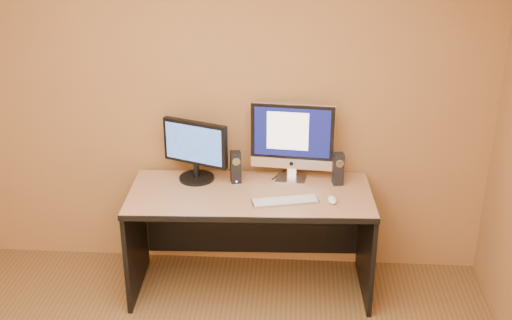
{
  "coord_description": "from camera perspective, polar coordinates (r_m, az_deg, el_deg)",
  "views": [
    {
      "loc": [
        0.58,
        -2.41,
        2.74
      ],
      "look_at": [
        0.32,
        1.49,
        1.08
      ],
      "focal_mm": 45.0,
      "sensor_mm": 36.0,
      "label": 1
    }
  ],
  "objects": [
    {
      "name": "walls",
      "position": [
        2.87,
        -8.45,
        -7.4
      ],
      "size": [
        4.0,
        4.0,
        2.6
      ],
      "primitive_type": null,
      "color": "olive",
      "rests_on": "ground"
    },
    {
      "name": "desk",
      "position": [
        4.65,
        -0.5,
        -7.27
      ],
      "size": [
        1.72,
        0.81,
        0.78
      ],
      "primitive_type": null,
      "rotation": [
        0.0,
        0.0,
        0.04
      ],
      "color": "#A97B54",
      "rests_on": "ground"
    },
    {
      "name": "imac",
      "position": [
        4.56,
        3.2,
        1.61
      ],
      "size": [
        0.62,
        0.28,
        0.58
      ],
      "primitive_type": null,
      "rotation": [
        0.0,
        0.0,
        -0.1
      ],
      "color": "silver",
      "rests_on": "desk"
    },
    {
      "name": "second_monitor",
      "position": [
        4.6,
        -5.39,
        0.8
      ],
      "size": [
        0.57,
        0.42,
        0.44
      ],
      "primitive_type": null,
      "rotation": [
        0.0,
        0.0,
        -0.38
      ],
      "color": "black",
      "rests_on": "desk"
    },
    {
      "name": "speaker_left",
      "position": [
        4.58,
        -1.82,
        -0.63
      ],
      "size": [
        0.09,
        0.09,
        0.23
      ],
      "primitive_type": null,
      "rotation": [
        0.0,
        0.0,
        0.22
      ],
      "color": "black",
      "rests_on": "desk"
    },
    {
      "name": "speaker_right",
      "position": [
        4.58,
        7.32,
        -0.79
      ],
      "size": [
        0.08,
        0.09,
        0.23
      ],
      "primitive_type": null,
      "rotation": [
        0.0,
        0.0,
        0.16
      ],
      "color": "black",
      "rests_on": "desk"
    },
    {
      "name": "keyboard",
      "position": [
        4.33,
        2.6,
        -3.65
      ],
      "size": [
        0.47,
        0.23,
        0.02
      ],
      "primitive_type": "cube",
      "rotation": [
        0.0,
        0.0,
        0.24
      ],
      "color": "#B4B3B8",
      "rests_on": "desk"
    },
    {
      "name": "mouse",
      "position": [
        4.36,
        6.79,
        -3.52
      ],
      "size": [
        0.07,
        0.11,
        0.04
      ],
      "primitive_type": "ellipsoid",
      "rotation": [
        0.0,
        0.0,
        0.12
      ],
      "color": "white",
      "rests_on": "desk"
    },
    {
      "name": "cable_a",
      "position": [
        4.75,
        3.53,
        -1.25
      ],
      "size": [
        0.09,
        0.22,
        0.01
      ],
      "primitive_type": "cylinder",
      "rotation": [
        1.57,
        0.0,
        0.35
      ],
      "color": "black",
      "rests_on": "desk"
    },
    {
      "name": "cable_b",
      "position": [
        4.73,
        2.03,
        -1.31
      ],
      "size": [
        0.1,
        0.17,
        0.01
      ],
      "primitive_type": "cylinder",
      "rotation": [
        1.57,
        0.0,
        -0.49
      ],
      "color": "black",
      "rests_on": "desk"
    }
  ]
}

